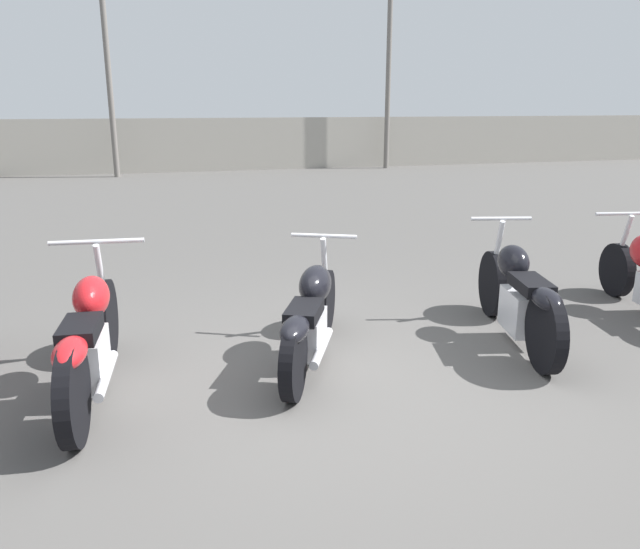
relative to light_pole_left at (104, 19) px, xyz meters
The scene contains 7 objects.
ground_plane 15.58m from the light_pole_left, 81.47° to the right, with size 60.00×60.00×0.00m, color #514F4C.
fence_back 4.19m from the light_pole_left, 20.58° to the left, with size 40.00×0.04×1.62m.
light_pole_left is the anchor object (origin of this frame).
light_pole_right 8.42m from the light_pole_left, ahead, with size 0.70×0.35×8.20m.
motorcycle_slot_1 15.03m from the light_pole_left, 88.49° to the right, with size 0.73×2.10×1.02m.
motorcycle_slot_2 15.00m from the light_pole_left, 81.82° to the right, with size 1.01×1.88×0.94m.
motorcycle_slot_3 15.41m from the light_pole_left, 74.70° to the right, with size 0.72×2.00×1.02m.
Camera 1 is at (-1.36, -4.16, 2.07)m, focal length 35.00 mm.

